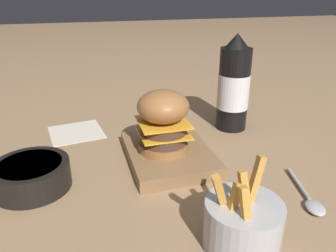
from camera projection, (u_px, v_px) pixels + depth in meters
name	position (u px, v px, depth m)	size (l,w,h in m)	color
ground_plane	(178.00, 158.00, 0.71)	(6.00, 6.00, 0.00)	#9E7A56
serving_board	(168.00, 153.00, 0.70)	(0.22, 0.17, 0.03)	olive
burger	(163.00, 120.00, 0.67)	(0.11, 0.11, 0.13)	#9E6638
ketchup_bottle	(234.00, 87.00, 0.82)	(0.08, 0.08, 0.24)	black
fries_basket	(242.00, 224.00, 0.46)	(0.11, 0.11, 0.14)	#B7B7BC
side_bowl	(31.00, 175.00, 0.60)	(0.14, 0.14, 0.05)	black
spoon	(311.00, 201.00, 0.56)	(0.14, 0.06, 0.01)	#B2B2B7
ketchup_puddle	(156.00, 115.00, 0.94)	(0.05, 0.05, 0.00)	#B21E14
parchment_square	(76.00, 132.00, 0.83)	(0.14, 0.14, 0.00)	beige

